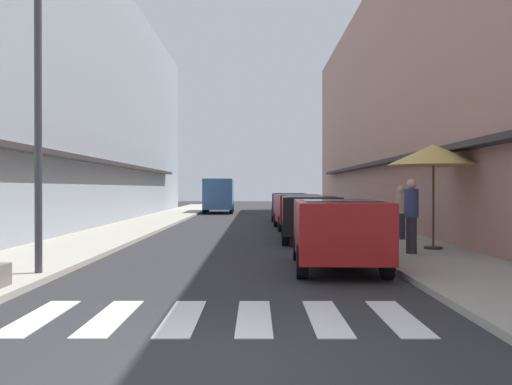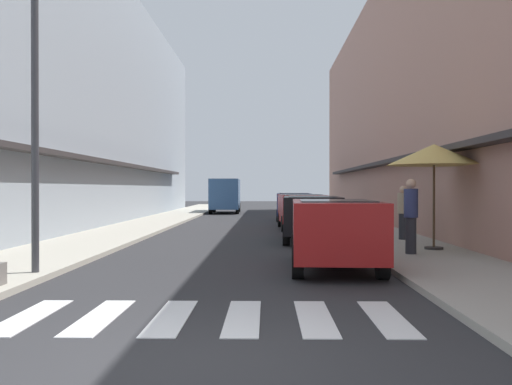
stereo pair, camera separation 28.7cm
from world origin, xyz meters
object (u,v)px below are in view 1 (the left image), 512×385
parked_car_mid (311,213)px  pedestrian_walking_near (403,211)px  parked_car_distant (291,203)px  cafe_umbrella (435,155)px  delivery_van (221,193)px  parked_car_far (299,207)px  pedestrian_walking_far (413,214)px  street_lamp (50,87)px  parked_car_near (339,226)px

parked_car_mid → pedestrian_walking_near: bearing=-12.5°
parked_car_distant → cafe_umbrella: 16.01m
parked_car_mid → cafe_umbrella: bearing=-50.5°
cafe_umbrella → pedestrian_walking_near: (-0.12, 2.94, -1.58)m
parked_car_distant → delivery_van: bearing=114.2°
delivery_van → parked_car_far: bearing=-75.0°
cafe_umbrella → pedestrian_walking_far: bearing=-128.4°
parked_car_distant → delivery_van: delivery_van is taller
parked_car_mid → street_lamp: size_ratio=0.78×
parked_car_distant → pedestrian_walking_near: 13.02m
parked_car_far → delivery_van: delivery_van is taller
delivery_van → pedestrian_walking_near: (7.13, -22.31, -0.41)m
parked_car_far → pedestrian_walking_near: bearing=-65.5°
parked_car_distant → cafe_umbrella: cafe_umbrella is taller
parked_car_far → street_lamp: street_lamp is taller
pedestrian_walking_near → parked_car_distant: bearing=17.0°
parked_car_near → parked_car_far: same height
parked_car_distant → parked_car_near: bearing=-90.0°
parked_car_distant → pedestrian_walking_near: bearing=-77.5°
delivery_van → parked_car_near: bearing=-81.3°
parked_car_far → pedestrian_walking_far: pedestrian_walking_far is taller
cafe_umbrella → pedestrian_walking_far: 2.04m
parked_car_far → pedestrian_walking_far: 10.41m
parked_car_far → parked_car_near: bearing=-90.0°
parked_car_near → street_lamp: 6.44m
parked_car_far → parked_car_mid: bearing=-90.0°
cafe_umbrella → pedestrian_walking_near: bearing=92.4°
parked_car_near → street_lamp: (-5.67, -1.42, 2.71)m
street_lamp → parked_car_mid: bearing=54.4°
delivery_van → street_lamp: (-1.35, -29.61, 2.23)m
parked_car_far → cafe_umbrella: cafe_umbrella is taller
parked_car_mid → cafe_umbrella: (2.94, -3.56, 1.66)m
street_lamp → cafe_umbrella: 9.70m
parked_car_near → parked_car_distant: bearing=90.0°
delivery_van → pedestrian_walking_far: (6.39, -26.35, -0.32)m
parked_car_distant → pedestrian_walking_far: size_ratio=2.19×
parked_car_distant → delivery_van: (-4.32, 9.60, 0.49)m
parked_car_mid → parked_car_distant: bearing=90.0°
parked_car_distant → street_lamp: street_lamp is taller
cafe_umbrella → pedestrian_walking_near: size_ratio=1.65×
parked_car_near → pedestrian_walking_far: bearing=41.8°
parked_car_mid → street_lamp: 10.11m
delivery_van → pedestrian_walking_far: bearing=-76.4°
parked_car_mid → parked_car_distant: (0.00, 12.09, -0.00)m
cafe_umbrella → pedestrian_walking_near: 3.34m
parked_car_mid → parked_car_distant: 12.09m
parked_car_distant → street_lamp: 20.97m
parked_car_distant → pedestrian_walking_near: pedestrian_walking_near is taller
parked_car_near → parked_car_far: bearing=90.0°
street_lamp → delivery_van: bearing=87.4°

